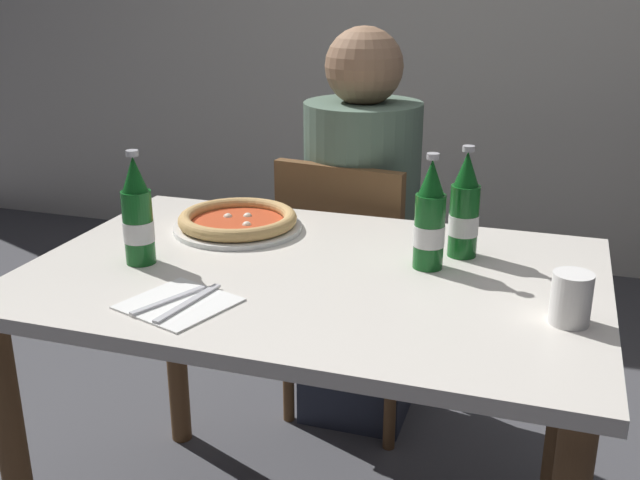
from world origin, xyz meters
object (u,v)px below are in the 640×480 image
(pizza_margherita_near, at_px, (238,221))
(beer_bottle_center, at_px, (430,221))
(beer_bottle_left, at_px, (464,211))
(dining_table_main, at_px, (313,319))
(napkin_with_cutlery, at_px, (179,303))
(paper_cup, at_px, (571,298))
(beer_bottle_right, at_px, (138,217))
(chair_behind_table, at_px, (353,278))
(diner_seated, at_px, (361,241))

(pizza_margherita_near, relative_size, beer_bottle_center, 1.27)
(beer_bottle_left, xyz_separation_m, beer_bottle_center, (-0.06, -0.09, 0.00))
(dining_table_main, bearing_deg, beer_bottle_left, 32.90)
(napkin_with_cutlery, bearing_deg, dining_table_main, 53.20)
(dining_table_main, relative_size, paper_cup, 12.63)
(dining_table_main, relative_size, beer_bottle_right, 4.86)
(beer_bottle_right, bearing_deg, beer_bottle_left, 21.66)
(pizza_margherita_near, bearing_deg, dining_table_main, -37.12)
(chair_behind_table, bearing_deg, napkin_with_cutlery, 91.33)
(dining_table_main, bearing_deg, diner_seated, 96.07)
(chair_behind_table, bearing_deg, pizza_margherita_near, 74.97)
(chair_behind_table, xyz_separation_m, napkin_with_cutlery, (-0.10, -0.86, 0.27))
(dining_table_main, xyz_separation_m, napkin_with_cutlery, (-0.18, -0.25, 0.12))
(beer_bottle_left, xyz_separation_m, napkin_with_cutlery, (-0.47, -0.43, -0.10))
(beer_bottle_center, relative_size, paper_cup, 2.60)
(beer_bottle_right, relative_size, napkin_with_cutlery, 1.08)
(chair_behind_table, bearing_deg, beer_bottle_center, 128.80)
(chair_behind_table, relative_size, beer_bottle_right, 3.44)
(pizza_margherita_near, xyz_separation_m, paper_cup, (0.77, -0.29, 0.03))
(pizza_margherita_near, distance_m, beer_bottle_right, 0.30)
(beer_bottle_center, relative_size, napkin_with_cutlery, 1.08)
(dining_table_main, height_order, pizza_margherita_near, pizza_margherita_near)
(pizza_margherita_near, height_order, beer_bottle_left, beer_bottle_left)
(chair_behind_table, height_order, napkin_with_cutlery, chair_behind_table)
(diner_seated, height_order, beer_bottle_left, diner_seated)
(napkin_with_cutlery, bearing_deg, beer_bottle_center, 39.28)
(beer_bottle_left, height_order, napkin_with_cutlery, beer_bottle_left)
(beer_bottle_right, bearing_deg, diner_seated, 68.04)
(beer_bottle_right, bearing_deg, chair_behind_table, 67.32)
(beer_bottle_right, bearing_deg, dining_table_main, 11.41)
(dining_table_main, xyz_separation_m, beer_bottle_right, (-0.37, -0.07, 0.22))
(pizza_margherita_near, xyz_separation_m, napkin_with_cutlery, (0.08, -0.44, -0.02))
(beer_bottle_center, bearing_deg, beer_bottle_left, 58.04)
(pizza_margherita_near, bearing_deg, chair_behind_table, 66.77)
(diner_seated, bearing_deg, beer_bottle_left, -53.12)
(chair_behind_table, height_order, paper_cup, chair_behind_table)
(beer_bottle_right, distance_m, napkin_with_cutlery, 0.27)
(chair_behind_table, relative_size, beer_bottle_center, 3.44)
(paper_cup, bearing_deg, beer_bottle_center, 146.59)
(napkin_with_cutlery, bearing_deg, chair_behind_table, 83.13)
(beer_bottle_center, height_order, beer_bottle_right, same)
(dining_table_main, xyz_separation_m, beer_bottle_center, (0.23, 0.09, 0.22))
(chair_behind_table, height_order, beer_bottle_right, beer_bottle_right)
(beer_bottle_left, distance_m, napkin_with_cutlery, 0.64)
(pizza_margherita_near, bearing_deg, paper_cup, -20.87)
(pizza_margherita_near, height_order, paper_cup, paper_cup)
(dining_table_main, relative_size, diner_seated, 0.99)
(pizza_margherita_near, relative_size, paper_cup, 3.30)
(pizza_margherita_near, bearing_deg, diner_seated, 67.95)
(chair_behind_table, xyz_separation_m, beer_bottle_center, (0.31, -0.52, 0.37))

